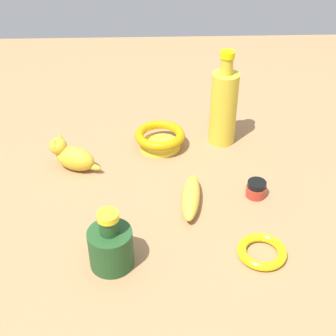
# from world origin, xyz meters

# --- Properties ---
(ground) EXTENTS (2.00, 2.00, 0.00)m
(ground) POSITION_xyz_m (0.00, 0.00, 0.00)
(ground) COLOR #936D47
(cat_figurine) EXTENTS (0.13, 0.09, 0.09)m
(cat_figurine) POSITION_xyz_m (0.24, -0.09, 0.04)
(cat_figurine) COLOR gold
(cat_figurine) RESTS_ON ground
(bowl) EXTENTS (0.13, 0.13, 0.05)m
(bowl) POSITION_xyz_m (0.02, -0.18, 0.03)
(bowl) COLOR yellow
(bowl) RESTS_ON ground
(banana) EXTENTS (0.06, 0.16, 0.04)m
(banana) POSITION_xyz_m (-0.05, 0.06, 0.02)
(banana) COLOR gold
(banana) RESTS_ON ground
(bangle) EXTENTS (0.10, 0.10, 0.02)m
(bangle) POSITION_xyz_m (-0.18, 0.22, 0.01)
(bangle) COLOR #D9C00F
(bangle) RESTS_ON ground
(nail_polish_jar) EXTENTS (0.05, 0.05, 0.04)m
(nail_polish_jar) POSITION_xyz_m (-0.21, 0.03, 0.02)
(nail_polish_jar) COLOR #AA3022
(nail_polish_jar) RESTS_ON ground
(bottle_tall) EXTENTS (0.07, 0.07, 0.26)m
(bottle_tall) POSITION_xyz_m (-0.15, -0.21, 0.11)
(bottle_tall) COLOR gold
(bottle_tall) RESTS_ON ground
(bottle_short) EXTENTS (0.09, 0.09, 0.13)m
(bottle_short) POSITION_xyz_m (0.12, 0.23, 0.05)
(bottle_short) COLOR #1F4720
(bottle_short) RESTS_ON ground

